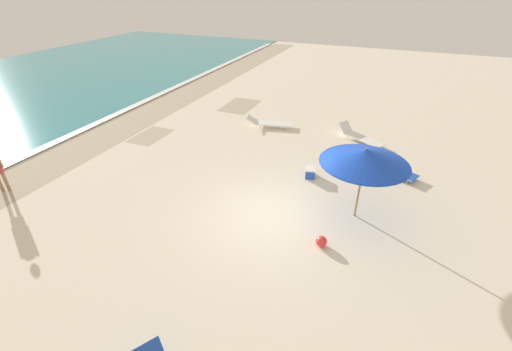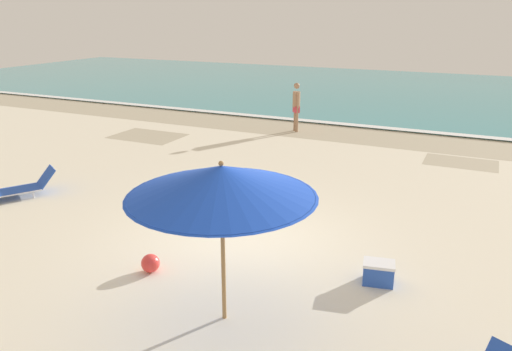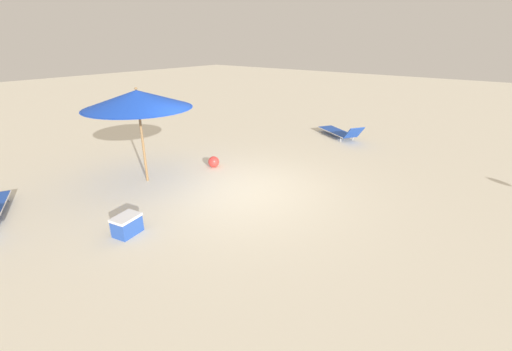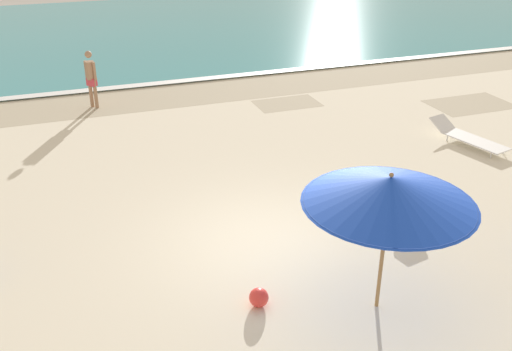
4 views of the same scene
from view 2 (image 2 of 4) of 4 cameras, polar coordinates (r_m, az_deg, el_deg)
ground_plane at (r=9.65m, az=-2.01°, el=-7.98°), size 60.00×60.00×0.16m
ocean_water at (r=28.62m, az=17.06°, el=9.12°), size 60.00×19.41×0.07m
beach_umbrella at (r=6.53m, az=-3.97°, el=-0.71°), size 2.56×2.56×2.35m
sun_lounger_near_water_left at (r=13.01m, az=-26.30°, el=-1.46°), size 1.61×2.11×0.60m
beachgoer_wading_adult at (r=18.22m, az=4.63°, el=8.13°), size 0.33×0.37×1.76m
beach_ball at (r=8.69m, az=-11.97°, el=-9.78°), size 0.31×0.31×0.31m
cooler_box at (r=8.41m, az=13.82°, el=-10.71°), size 0.56×0.44×0.37m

